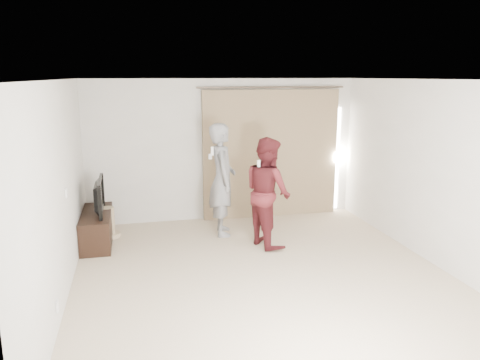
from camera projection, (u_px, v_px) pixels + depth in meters
name	position (u px, v px, depth m)	size (l,w,h in m)	color
floor	(263.00, 276.00, 6.33)	(5.50, 5.50, 0.00)	beige
wall_back	(224.00, 150.00, 8.66)	(5.00, 0.04, 2.60)	silver
wall_left	(60.00, 193.00, 5.50)	(0.04, 5.50, 2.60)	silver
ceiling	(265.00, 80.00, 5.76)	(5.00, 5.50, 0.01)	white
curtain	(272.00, 154.00, 8.82)	(2.80, 0.11, 2.46)	#9F8261
tv_console	(97.00, 228.00, 7.52)	(0.46, 1.32, 0.51)	black
tv	(95.00, 196.00, 7.41)	(0.96, 0.13, 0.55)	black
scratching_post	(108.00, 225.00, 7.82)	(0.38, 0.38, 0.51)	#C5AF87
person_man	(222.00, 180.00, 7.83)	(0.51, 0.73, 1.89)	gray
person_woman	(268.00, 192.00, 7.34)	(0.85, 0.98, 1.73)	#56191E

